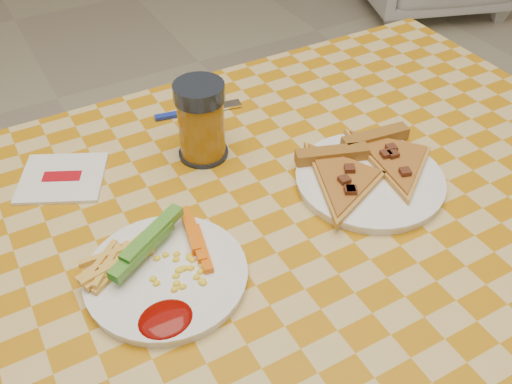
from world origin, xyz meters
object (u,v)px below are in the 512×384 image
(drink_glass, at_px, (201,122))
(table, at_px, (263,271))
(plate_right, at_px, (369,181))
(plate_left, at_px, (167,277))

(drink_glass, bearing_deg, table, -91.87)
(table, relative_size, drink_glass, 9.88)
(table, height_order, drink_glass, drink_glass)
(plate_right, height_order, drink_glass, drink_glass)
(plate_right, bearing_deg, plate_left, -175.75)
(table, height_order, plate_left, plate_left)
(plate_right, relative_size, drink_glass, 1.70)
(plate_left, bearing_deg, plate_right, 4.25)
(table, xyz_separation_m, plate_left, (-0.15, -0.01, 0.08))
(drink_glass, bearing_deg, plate_left, -125.42)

